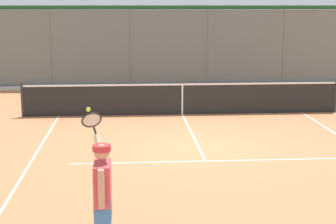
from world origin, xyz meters
TOP-DOWN VIEW (x-y plane):
  - ground_plane at (0.00, 0.00)m, footprint 60.00×60.00m
  - court_line_markings at (0.00, 1.52)m, footprint 7.61×9.32m
  - fence_backdrop at (0.00, -9.92)m, footprint 18.62×1.37m
  - tennis_net at (0.00, -3.86)m, footprint 9.78×0.09m
  - tennis_player at (2.01, 5.80)m, footprint 0.46×1.37m

SIDE VIEW (x-z plane):
  - ground_plane at x=0.00m, z-range 0.00..0.00m
  - court_line_markings at x=0.00m, z-range 0.00..0.01m
  - tennis_net at x=0.00m, z-range -0.04..1.03m
  - tennis_player at x=2.01m, z-range -0.01..1.89m
  - fence_backdrop at x=0.00m, z-range -0.01..3.29m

